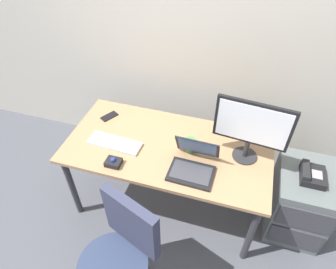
{
  "coord_description": "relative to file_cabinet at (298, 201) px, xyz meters",
  "views": [
    {
      "loc": [
        0.46,
        -1.52,
        2.3
      ],
      "look_at": [
        0.0,
        0.0,
        0.83
      ],
      "focal_mm": 31.59,
      "sensor_mm": 36.0,
      "label": 1
    }
  ],
  "objects": [
    {
      "name": "ground_plane",
      "position": [
        -1.06,
        -0.09,
        -0.31
      ],
      "size": [
        8.0,
        8.0,
        0.0
      ],
      "primitive_type": "plane",
      "color": "#494B53"
    },
    {
      "name": "back_wall",
      "position": [
        -1.06,
        0.65,
        1.09
      ],
      "size": [
        6.0,
        0.1,
        2.8
      ],
      "primitive_type": "cube",
      "color": "beige",
      "rests_on": "ground"
    },
    {
      "name": "desk",
      "position": [
        -1.06,
        -0.09,
        0.33
      ],
      "size": [
        1.56,
        0.78,
        0.71
      ],
      "color": "#9F7852",
      "rests_on": "ground"
    },
    {
      "name": "file_cabinet",
      "position": [
        0.0,
        0.0,
        0.0
      ],
      "size": [
        0.42,
        0.53,
        0.62
      ],
      "color": "#575E5D",
      "rests_on": "ground"
    },
    {
      "name": "desk_phone",
      "position": [
        -0.01,
        -0.02,
        0.34
      ],
      "size": [
        0.17,
        0.2,
        0.09
      ],
      "color": "black",
      "rests_on": "file_cabinet"
    },
    {
      "name": "office_chair",
      "position": [
        -1.13,
        -0.9,
        0.1
      ],
      "size": [
        0.53,
        0.54,
        0.92
      ],
      "color": "black",
      "rests_on": "ground"
    },
    {
      "name": "monitor_main",
      "position": [
        -0.49,
        -0.03,
        0.69
      ],
      "size": [
        0.51,
        0.18,
        0.48
      ],
      "color": "#262628",
      "rests_on": "desk"
    },
    {
      "name": "keyboard",
      "position": [
        -1.46,
        -0.19,
        0.41
      ],
      "size": [
        0.42,
        0.16,
        0.03
      ],
      "color": "silver",
      "rests_on": "desk"
    },
    {
      "name": "laptop",
      "position": [
        -0.83,
        -0.25,
        0.45
      ],
      "size": [
        0.32,
        0.32,
        0.22
      ],
      "color": "black",
      "rests_on": "desk"
    },
    {
      "name": "trackball_mouse",
      "position": [
        -1.38,
        -0.38,
        0.42
      ],
      "size": [
        0.11,
        0.09,
        0.07
      ],
      "color": "black",
      "rests_on": "desk"
    },
    {
      "name": "coffee_mug",
      "position": [
        -0.89,
        -0.08,
        0.45
      ],
      "size": [
        0.1,
        0.09,
        0.1
      ],
      "color": "#4E7F46",
      "rests_on": "desk"
    },
    {
      "name": "cell_phone",
      "position": [
        -1.64,
        0.1,
        0.41
      ],
      "size": [
        0.13,
        0.16,
        0.01
      ],
      "primitive_type": "cube",
      "rotation": [
        0.0,
        0.0,
        -0.52
      ],
      "color": "black",
      "rests_on": "desk"
    }
  ]
}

